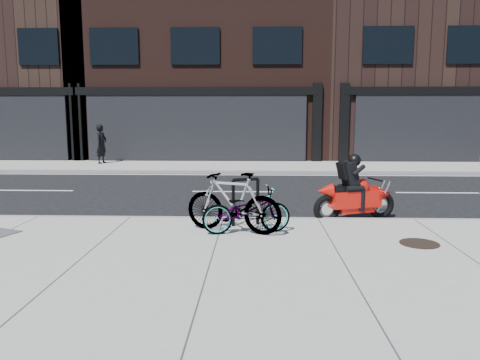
{
  "coord_description": "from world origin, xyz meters",
  "views": [
    {
      "loc": [
        0.67,
        -11.65,
        2.38
      ],
      "look_at": [
        0.34,
        -1.68,
        0.9
      ],
      "focal_mm": 35.0,
      "sensor_mm": 36.0,
      "label": 1
    }
  ],
  "objects_px": {
    "bike_rack": "(246,198)",
    "pedestrian": "(101,144)",
    "manhole_cover": "(419,243)",
    "bicycle_rear": "(233,202)",
    "motorcycle": "(358,194)",
    "bicycle_front": "(246,210)"
  },
  "relations": [
    {
      "from": "bicycle_front",
      "to": "manhole_cover",
      "type": "xyz_separation_m",
      "value": [
        2.97,
        -0.63,
        -0.43
      ]
    },
    {
      "from": "bike_rack",
      "to": "motorcycle",
      "type": "xyz_separation_m",
      "value": [
        2.43,
        1.03,
        -0.09
      ]
    },
    {
      "from": "pedestrian",
      "to": "bicycle_rear",
      "type": "bearing_deg",
      "value": -137.01
    },
    {
      "from": "manhole_cover",
      "to": "pedestrian",
      "type": "bearing_deg",
      "value": 127.98
    },
    {
      "from": "pedestrian",
      "to": "bike_rack",
      "type": "bearing_deg",
      "value": -134.98
    },
    {
      "from": "bicycle_rear",
      "to": "manhole_cover",
      "type": "bearing_deg",
      "value": 97.98
    },
    {
      "from": "bike_rack",
      "to": "manhole_cover",
      "type": "height_order",
      "value": "bike_rack"
    },
    {
      "from": "motorcycle",
      "to": "manhole_cover",
      "type": "relative_size",
      "value": 2.89
    },
    {
      "from": "bike_rack",
      "to": "pedestrian",
      "type": "relative_size",
      "value": 0.57
    },
    {
      "from": "motorcycle",
      "to": "pedestrian",
      "type": "xyz_separation_m",
      "value": [
        -8.88,
        9.84,
        0.37
      ]
    },
    {
      "from": "motorcycle",
      "to": "manhole_cover",
      "type": "distance_m",
      "value": 2.37
    },
    {
      "from": "bicycle_front",
      "to": "bicycle_rear",
      "type": "distance_m",
      "value": 0.29
    },
    {
      "from": "bicycle_rear",
      "to": "manhole_cover",
      "type": "relative_size",
      "value": 2.87
    },
    {
      "from": "motorcycle",
      "to": "pedestrian",
      "type": "height_order",
      "value": "pedestrian"
    },
    {
      "from": "bike_rack",
      "to": "bicycle_rear",
      "type": "relative_size",
      "value": 0.5
    },
    {
      "from": "bike_rack",
      "to": "bicycle_rear",
      "type": "distance_m",
      "value": 0.58
    },
    {
      "from": "bicycle_rear",
      "to": "bicycle_front",
      "type": "bearing_deg",
      "value": 96.99
    },
    {
      "from": "motorcycle",
      "to": "manhole_cover",
      "type": "height_order",
      "value": "motorcycle"
    },
    {
      "from": "bicycle_rear",
      "to": "motorcycle",
      "type": "height_order",
      "value": "motorcycle"
    },
    {
      "from": "bike_rack",
      "to": "bicycle_rear",
      "type": "bearing_deg",
      "value": -112.26
    },
    {
      "from": "bike_rack",
      "to": "manhole_cover",
      "type": "relative_size",
      "value": 1.44
    },
    {
      "from": "pedestrian",
      "to": "manhole_cover",
      "type": "bearing_deg",
      "value": -127.66
    }
  ]
}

